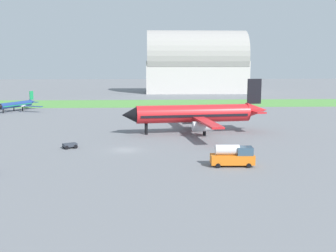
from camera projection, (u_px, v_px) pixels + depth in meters
name	position (u px, v px, depth m)	size (l,w,h in m)	color
ground_plane	(125.00, 150.00, 74.87)	(600.00, 600.00, 0.00)	slate
grass_taxiway_strip	(137.00, 103.00, 156.78)	(360.00, 28.00, 0.08)	#549342
airplane_taxiing_turboprop	(17.00, 104.00, 132.47)	(18.22, 15.84, 5.92)	navy
airplane_midfield_jet	(196.00, 114.00, 91.88)	(32.76, 33.30, 11.78)	red
baggage_cart_midfield	(70.00, 145.00, 76.24)	(2.93, 2.67, 0.90)	#2D333D
fuel_truck_by_runway	(233.00, 156.00, 63.19)	(6.58, 2.83, 3.29)	orange
hangar_distant	(196.00, 64.00, 209.86)	(49.63, 25.22, 30.61)	#BCB7B2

